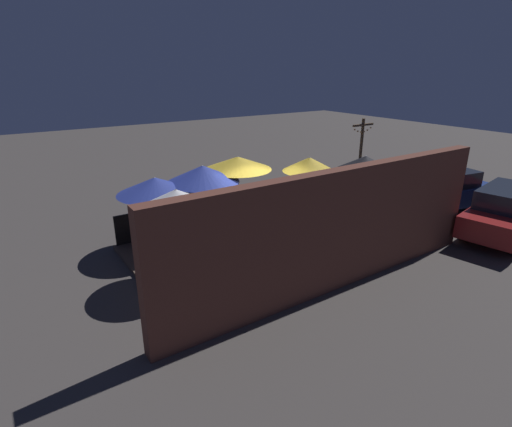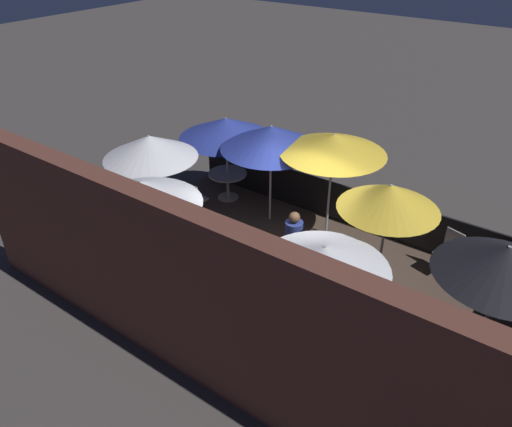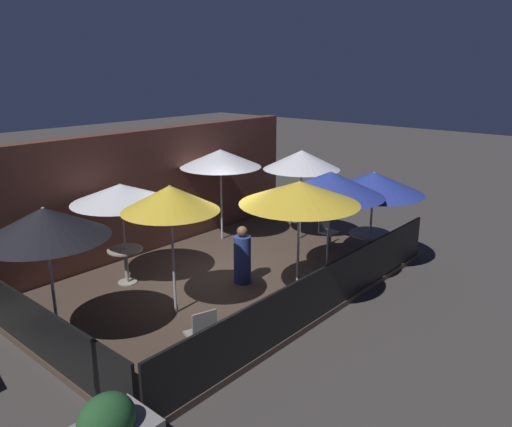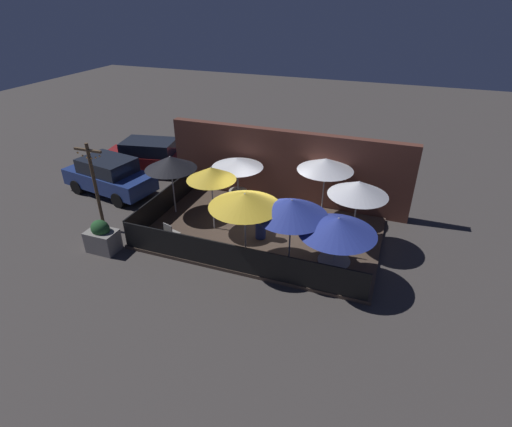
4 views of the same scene
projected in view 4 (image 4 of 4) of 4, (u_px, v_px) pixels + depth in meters
ground_plane at (263, 234)px, 14.72m from camera, size 60.00×60.00×0.00m
patio_deck at (263, 233)px, 14.69m from camera, size 8.35×5.14×0.12m
building_wall at (286, 168)px, 16.26m from camera, size 9.95×0.36×3.09m
fence_front at (236, 258)px, 12.36m from camera, size 8.15×0.05×0.95m
fence_side_left at (164, 202)px, 15.68m from camera, size 0.05×4.94×0.95m
patio_umbrella_0 at (338, 225)px, 11.33m from camera, size 2.28×2.28×2.14m
patio_umbrella_1 at (237, 162)px, 15.33m from camera, size 2.01×2.01×2.15m
patio_umbrella_2 at (326, 164)px, 14.60m from camera, size 2.09×2.09×2.40m
patio_umbrella_3 at (211, 174)px, 13.78m from camera, size 1.74×1.74×2.44m
patio_umbrella_4 at (291, 208)px, 11.86m from camera, size 2.25×2.25×2.35m
patio_umbrella_5 at (170, 163)px, 14.93m from camera, size 1.97×1.97×2.36m
patio_umbrella_6 at (359, 188)px, 12.94m from camera, size 1.98×1.98×2.37m
patio_umbrella_7 at (245, 200)px, 12.04m from camera, size 2.24×2.24×2.42m
dining_table_0 at (333, 263)px, 11.98m from camera, size 0.97×0.97×0.71m
dining_table_1 at (238, 194)px, 16.00m from camera, size 0.73×0.73×0.76m
patio_chair_0 at (341, 245)px, 12.99m from camera, size 0.41×0.41×0.92m
patio_chair_1 at (171, 234)px, 13.54m from camera, size 0.50×0.50×0.94m
patron_0 at (261, 224)px, 14.02m from camera, size 0.50×0.50×1.25m
planter_box at (102, 237)px, 13.56m from camera, size 1.02×0.71×1.17m
light_post at (95, 183)px, 14.06m from camera, size 1.10×0.12×3.39m
parked_car_0 at (109, 175)px, 17.30m from camera, size 4.29×2.36×1.62m
parked_car_1 at (150, 156)px, 19.31m from camera, size 4.66×2.49×1.62m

